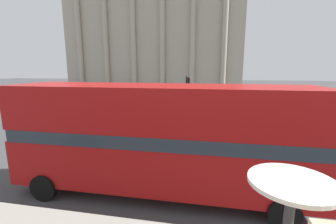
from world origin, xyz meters
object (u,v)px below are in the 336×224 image
Objects in this scene: pedestrian_yellow at (222,100)px; pedestrian_grey at (224,102)px; car_navy at (205,103)px; cafe_dining_table at (290,206)px; traffic_light_near at (258,120)px; pedestrian_blue at (234,106)px; car_maroon at (282,114)px; traffic_light_mid at (187,93)px; double_decker_bus at (160,136)px; plaza_building_left at (157,38)px.

pedestrian_grey is at bearing 66.63° from pedestrian_yellow.
car_navy is 2.32m from pedestrian_yellow.
pedestrian_yellow reaches higher than pedestrian_grey.
cafe_dining_table is 0.21× the size of traffic_light_near.
pedestrian_blue reaches higher than pedestrian_yellow.
car_maroon is (6.10, 20.32, -3.14)m from cafe_dining_table.
traffic_light_mid is (-2.49, 17.65, -1.13)m from cafe_dining_table.
cafe_dining_table is at bearing -100.45° from traffic_light_near.
car_navy is at bearing 100.57° from traffic_light_near.
traffic_light_near is 0.83× the size of car_navy.
car_maroon is 2.49× the size of pedestrian_yellow.
double_decker_bus reaches higher than car_navy.
pedestrian_grey is at bearing 73.05° from double_decker_bus.
double_decker_bus is 6.54× the size of pedestrian_yellow.
cafe_dining_table is 26.09m from car_navy.
cafe_dining_table is 22.78m from pedestrian_blue.
pedestrian_blue is at bearing 66.20° from pedestrian_yellow.
car_maroon is at bearing 67.50° from traffic_light_near.
cafe_dining_table is 27.04m from pedestrian_yellow.
pedestrian_blue is at bearing 94.99° from car_navy.
traffic_light_near reaches higher than pedestrian_grey.
pedestrian_blue is at bearing -132.22° from car_maroon.
traffic_light_near is at bearing 34.93° from double_decker_bus.
pedestrian_blue is (4.42, 4.87, -1.73)m from traffic_light_mid.
cafe_dining_table is at bearing -31.10° from car_maroon.
traffic_light_near is 15.96m from pedestrian_grey.
pedestrian_grey is 0.93× the size of pedestrian_blue.
pedestrian_yellow is (2.08, 0.99, 0.27)m from car_navy.
double_decker_bus is 5.65m from traffic_light_near.
plaza_building_left is at bearing 96.72° from double_decker_bus.
double_decker_bus is 2.64× the size of traffic_light_mid.
double_decker_bus is 0.34× the size of plaza_building_left.
pedestrian_yellow is at bearing 168.32° from car_navy.
traffic_light_mid is at bearing -71.45° from plaza_building_left.
cafe_dining_table is 0.17× the size of traffic_light_mid.
double_decker_bus reaches higher than car_maroon.
traffic_light_mid is at bearing -87.15° from car_maroon.
double_decker_bus is 6.90m from cafe_dining_table.
cafe_dining_table is 21.45m from car_maroon.
plaza_building_left is 7.79× the size of car_maroon.
traffic_light_near reaches higher than car_navy.
pedestrian_grey is (3.68, 8.29, -1.81)m from traffic_light_mid.
car_navy is (-2.95, 15.82, -1.58)m from traffic_light_near.
pedestrian_grey is at bearing 66.03° from traffic_light_mid.
plaza_building_left is at bearing 6.10° from pedestrian_grey.
cafe_dining_table is 0.17× the size of car_navy.
traffic_light_mid is 2.63× the size of pedestrian_grey.
pedestrian_grey is at bearing 136.63° from pedestrian_blue.
plaza_building_left is 24.19m from pedestrian_grey.
traffic_light_mid is at bearing 43.28° from car_navy.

